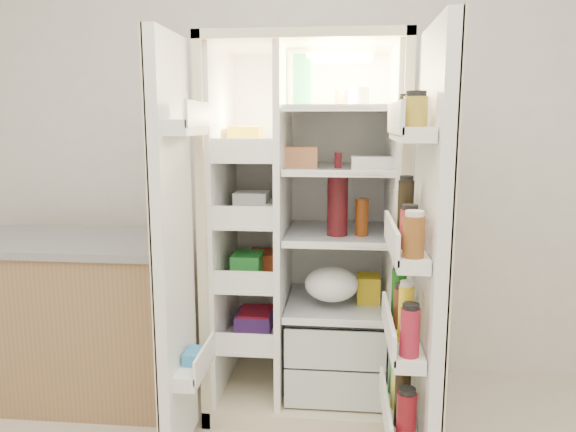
# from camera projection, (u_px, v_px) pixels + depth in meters

# --- Properties ---
(wall_back) EXTENTS (4.00, 0.02, 2.70)m
(wall_back) POSITION_uv_depth(u_px,v_px,m) (309.00, 135.00, 3.01)
(wall_back) COLOR white
(wall_back) RESTS_ON floor
(refrigerator) EXTENTS (0.92, 0.70, 1.80)m
(refrigerator) POSITION_uv_depth(u_px,v_px,m) (310.00, 257.00, 2.77)
(refrigerator) COLOR beige
(refrigerator) RESTS_ON floor
(freezer_door) EXTENTS (0.15, 0.40, 1.72)m
(freezer_door) POSITION_uv_depth(u_px,v_px,m) (174.00, 254.00, 2.21)
(freezer_door) COLOR white
(freezer_door) RESTS_ON floor
(fridge_door) EXTENTS (0.17, 0.58, 1.72)m
(fridge_door) POSITION_uv_depth(u_px,v_px,m) (423.00, 271.00, 2.03)
(fridge_door) COLOR white
(fridge_door) RESTS_ON floor
(kitchen_counter) EXTENTS (1.15, 0.61, 0.84)m
(kitchen_counter) POSITION_uv_depth(u_px,v_px,m) (72.00, 317.00, 2.83)
(kitchen_counter) COLOR #95744A
(kitchen_counter) RESTS_ON floor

